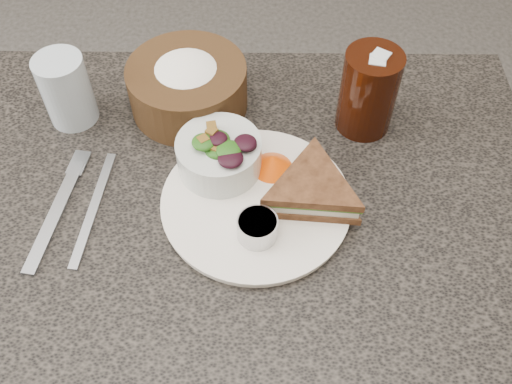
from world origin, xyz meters
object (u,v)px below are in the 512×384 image
at_px(bread_basket, 187,81).
at_px(sandwich, 312,190).
at_px(water_glass, 66,90).
at_px(dinner_plate, 256,202).
at_px(cola_glass, 369,89).
at_px(dressing_ramekin, 257,228).
at_px(salad_bowl, 219,151).
at_px(dining_table, 221,322).

bearing_deg(bread_basket, sandwich, -46.50).
distance_m(bread_basket, water_glass, 0.19).
relative_size(dinner_plate, cola_glass, 1.81).
distance_m(dressing_ramekin, water_glass, 0.38).
bearing_deg(salad_bowl, sandwich, -23.77).
xyz_separation_m(salad_bowl, bread_basket, (-0.06, 0.14, 0.01)).
height_order(dinner_plate, bread_basket, bread_basket).
relative_size(dinner_plate, water_glass, 2.32).
distance_m(dining_table, salad_bowl, 0.43).
xyz_separation_m(dinner_plate, sandwich, (0.08, 0.00, 0.03)).
height_order(salad_bowl, bread_basket, bread_basket).
bearing_deg(dinner_plate, bread_basket, 118.80).
distance_m(dining_table, bread_basket, 0.48).
xyz_separation_m(bread_basket, water_glass, (-0.18, -0.03, 0.00)).
bearing_deg(water_glass, bread_basket, 8.65).
distance_m(cola_glass, water_glass, 0.47).
bearing_deg(water_glass, salad_bowl, -25.13).
xyz_separation_m(dinner_plate, water_glass, (-0.30, 0.17, 0.05)).
distance_m(salad_bowl, dressing_ramekin, 0.13).
bearing_deg(dinner_plate, salad_bowl, 131.64).
distance_m(dinner_plate, dressing_ramekin, 0.06).
distance_m(salad_bowl, cola_glass, 0.25).
bearing_deg(sandwich, dining_table, -169.79).
height_order(salad_bowl, cola_glass, cola_glass).
bearing_deg(water_glass, sandwich, -24.65).
height_order(dinner_plate, water_glass, water_glass).
bearing_deg(dining_table, salad_bowl, 78.42).
distance_m(dinner_plate, cola_glass, 0.25).
height_order(sandwich, water_glass, water_glass).
relative_size(sandwich, dressing_ramekin, 2.90).
relative_size(bread_basket, cola_glass, 1.28).
bearing_deg(dressing_ramekin, salad_bowl, 115.28).
height_order(sandwich, dressing_ramekin, sandwich).
height_order(bread_basket, cola_glass, cola_glass).
relative_size(sandwich, salad_bowl, 1.30).
relative_size(sandwich, bread_basket, 0.85).
height_order(dinner_plate, cola_glass, cola_glass).
distance_m(salad_bowl, bread_basket, 0.15).
xyz_separation_m(dining_table, cola_glass, (0.24, 0.18, 0.45)).
relative_size(dinner_plate, bread_basket, 1.41).
height_order(dining_table, bread_basket, bread_basket).
xyz_separation_m(cola_glass, water_glass, (-0.46, 0.01, -0.02)).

